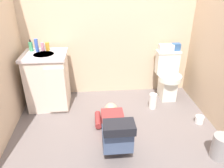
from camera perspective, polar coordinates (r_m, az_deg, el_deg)
ground_plane at (r=2.93m, az=0.69°, el=-11.13°), size 3.10×2.90×0.04m
wall_back at (r=3.34m, az=-1.01°, el=16.89°), size 2.76×0.08×2.40m
toilet at (r=3.49m, az=14.49°, el=2.10°), size 0.36×0.46×0.75m
vanity_cabinet at (r=3.26m, az=-16.54°, el=0.98°), size 0.60×0.53×0.82m
faucet at (r=3.23m, az=-17.21°, el=9.33°), size 0.02×0.02×0.10m
person_plumber at (r=2.58m, az=0.65°, el=-11.56°), size 0.39×1.06×0.52m
tissue_box at (r=3.40m, az=14.13°, el=9.34°), size 0.22×0.11×0.10m
toiletry_bag at (r=3.45m, az=16.52°, el=9.38°), size 0.12×0.09×0.11m
soap_dispenser at (r=3.25m, az=-20.63°, el=9.25°), size 0.06×0.06×0.17m
bottle_blue at (r=3.20m, az=-19.32°, el=9.62°), size 0.05×0.05×0.18m
bottle_pink at (r=3.23m, az=-17.88°, el=9.38°), size 0.04×0.04×0.12m
bottle_amber at (r=3.22m, az=-16.69°, el=9.47°), size 0.05×0.05×0.11m
trash_can at (r=2.67m, az=26.84°, el=-14.59°), size 0.20×0.20×0.28m
paper_towel_roll at (r=3.25m, az=10.73°, el=-4.47°), size 0.11×0.11×0.23m
toilet_paper_roll at (r=3.16m, az=22.08°, el=-8.67°), size 0.11×0.11×0.10m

